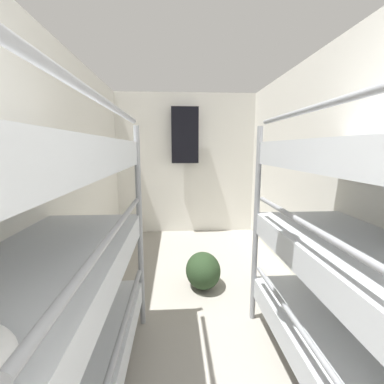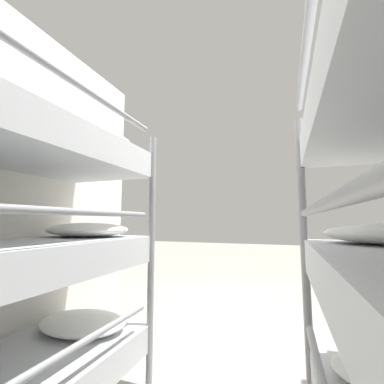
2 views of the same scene
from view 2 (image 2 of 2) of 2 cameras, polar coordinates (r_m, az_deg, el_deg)
ground_plane at (r=2.40m, az=10.41°, el=-32.19°), size 20.00×20.00×0.00m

